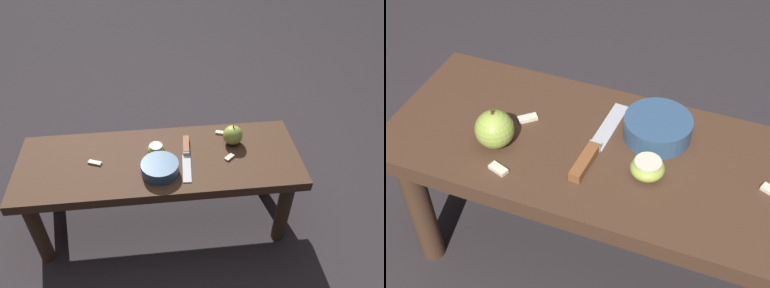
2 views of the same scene
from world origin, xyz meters
The scene contains 8 objects.
ground_plane centered at (0.00, 0.00, 0.00)m, with size 8.00×8.00×0.00m, color #2D282B.
wooden_bench centered at (0.00, 0.00, 0.33)m, with size 1.11×0.38×0.39m.
knife centered at (-0.11, -0.02, 0.40)m, with size 0.05×0.25×0.02m.
apple_whole centered at (-0.30, -0.07, 0.43)m, with size 0.08×0.08×0.09m.
apple_cut centered at (0.01, -0.04, 0.41)m, with size 0.07×0.07×0.04m.
apple_slice_center centered at (-0.27, 0.03, 0.40)m, with size 0.04×0.04×0.01m.
apple_slice_near_bowl centered at (-0.26, -0.13, 0.40)m, with size 0.04×0.03×0.01m.
bowl centered at (0.00, 0.08, 0.42)m, with size 0.14×0.14×0.05m.
Camera 2 is at (0.14, -0.74, 1.16)m, focal length 50.00 mm.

